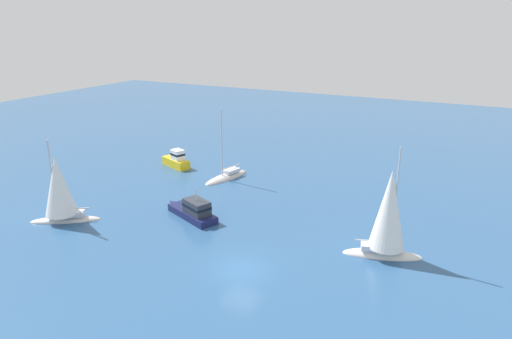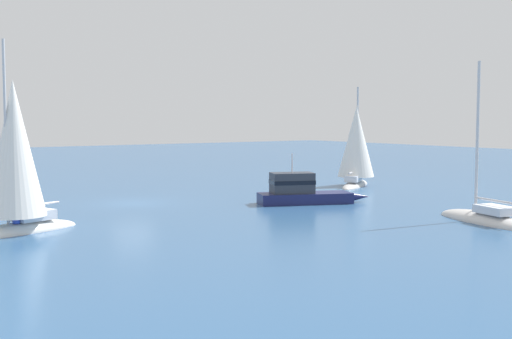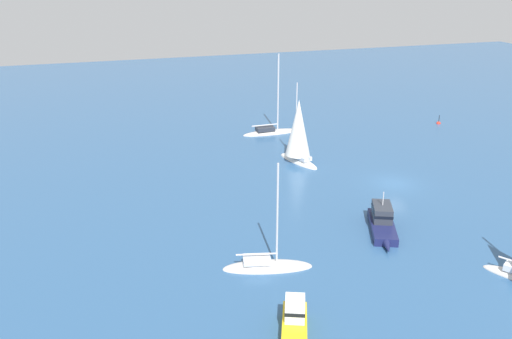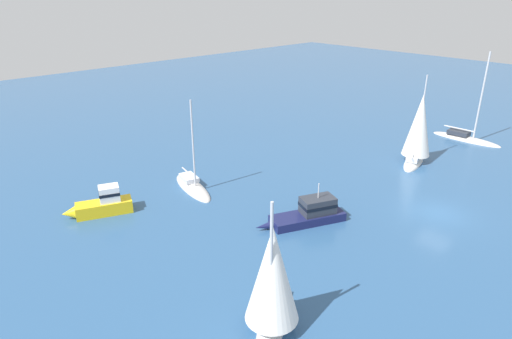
{
  "view_description": "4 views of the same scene",
  "coord_description": "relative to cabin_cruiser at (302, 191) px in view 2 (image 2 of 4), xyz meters",
  "views": [
    {
      "loc": [
        -25.75,
        -14.36,
        17.21
      ],
      "look_at": [
        14.21,
        6.09,
        2.54
      ],
      "focal_mm": 32.55,
      "sensor_mm": 36.0,
      "label": 1
    },
    {
      "loc": [
        37.47,
        -16.98,
        5.2
      ],
      "look_at": [
        13.45,
        -0.27,
        2.92
      ],
      "focal_mm": 47.24,
      "sensor_mm": 36.0,
      "label": 2
    },
    {
      "loc": [
        27.5,
        42.84,
        20.49
      ],
      "look_at": [
        14.02,
        -0.6,
        2.87
      ],
      "focal_mm": 37.95,
      "sensor_mm": 36.0,
      "label": 3
    },
    {
      "loc": [
        -12.28,
        30.99,
        16.28
      ],
      "look_at": [
        11.47,
        8.62,
        2.67
      ],
      "focal_mm": 30.91,
      "sensor_mm": 36.0,
      "label": 4
    }
  ],
  "objects": [
    {
      "name": "sailboat",
      "position": [
        0.72,
        -16.96,
        2.41
      ],
      "size": [
        3.38,
        6.14,
        9.08
      ],
      "rotation": [
        0.0,
        0.0,
        5.02
      ],
      "color": "silver",
      "rests_on": "ground"
    },
    {
      "name": "sloop_1",
      "position": [
        10.84,
        2.9,
        -0.62
      ],
      "size": [
        6.65,
        3.09,
        8.5
      ],
      "rotation": [
        0.0,
        0.0,
        2.92
      ],
      "color": "silver",
      "rests_on": "ground"
    },
    {
      "name": "cabin_cruiser",
      "position": [
        0.0,
        0.0,
        0.0
      ],
      "size": [
        3.86,
        6.87,
        3.03
      ],
      "rotation": [
        0.0,
        0.0,
        1.17
      ],
      "color": "#191E4C",
      "rests_on": "ground"
    },
    {
      "name": "ground_plane",
      "position": [
        -6.02,
        -8.26,
        -0.73
      ],
      "size": [
        160.0,
        160.0,
        0.0
      ],
      "primitive_type": "plane",
      "color": "#2D5684"
    },
    {
      "name": "sloop_2",
      "position": [
        -5.87,
        9.91,
        2.11
      ],
      "size": [
        4.55,
        5.79,
        7.88
      ],
      "rotation": [
        0.0,
        0.0,
        2.17
      ],
      "color": "silver",
      "rests_on": "ground"
    }
  ]
}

